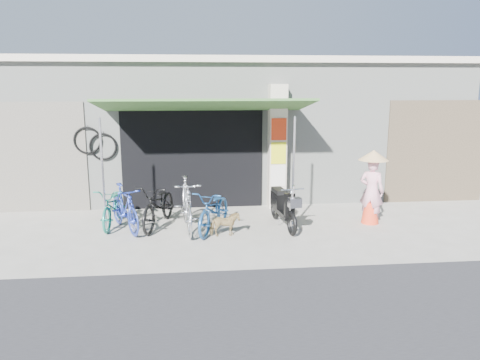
{
  "coord_description": "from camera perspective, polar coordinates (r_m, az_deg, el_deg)",
  "views": [
    {
      "loc": [
        -1.17,
        -8.69,
        3.04
      ],
      "look_at": [
        -0.2,
        1.0,
        1.0
      ],
      "focal_mm": 35.0,
      "sensor_mm": 36.0,
      "label": 1
    }
  ],
  "objects": [
    {
      "name": "neighbour_right",
      "position": [
        12.97,
        22.78,
        3.2
      ],
      "size": [
        2.6,
        0.06,
        2.6
      ],
      "primitive_type": "cube",
      "color": "brown",
      "rests_on": "ground"
    },
    {
      "name": "bike_blue",
      "position": [
        10.0,
        -13.87,
        -3.34
      ],
      "size": [
        1.12,
        1.64,
        0.96
      ],
      "primitive_type": "imported",
      "rotation": [
        0.0,
        0.0,
        0.46
      ],
      "color": "navy",
      "rests_on": "ground"
    },
    {
      "name": "shop_pillar",
      "position": [
        11.42,
        4.53,
        4.04
      ],
      "size": [
        0.42,
        0.44,
        3.0
      ],
      "color": "beige",
      "rests_on": "ground"
    },
    {
      "name": "neighbour_left",
      "position": [
        12.04,
        -24.22,
        2.48
      ],
      "size": [
        2.6,
        0.06,
        2.6
      ],
      "primitive_type": "cube",
      "color": "#6B665B",
      "rests_on": "ground"
    },
    {
      "name": "awning",
      "position": [
        10.33,
        -4.29,
        8.88
      ],
      "size": [
        4.6,
        1.88,
        2.72
      ],
      "color": "#345E2A",
      "rests_on": "ground"
    },
    {
      "name": "bike_navy",
      "position": [
        9.71,
        -3.14,
        -3.67
      ],
      "size": [
        1.19,
        1.81,
        0.9
      ],
      "primitive_type": "imported",
      "rotation": [
        0.0,
        0.0,
        -0.38
      ],
      "color": "#1D4E87",
      "rests_on": "ground"
    },
    {
      "name": "bicycle_shop",
      "position": [
        13.88,
        -0.89,
        6.85
      ],
      "size": [
        12.3,
        5.3,
        3.66
      ],
      "color": "#A4A9A1",
      "rests_on": "ground"
    },
    {
      "name": "bike_teal",
      "position": [
        10.42,
        -15.15,
        -3.09
      ],
      "size": [
        0.71,
        1.68,
        0.86
      ],
      "primitive_type": "imported",
      "rotation": [
        0.0,
        0.0,
        -0.08
      ],
      "color": "#1A7862",
      "rests_on": "ground"
    },
    {
      "name": "bike_black",
      "position": [
        10.13,
        -9.84,
        -3.01
      ],
      "size": [
        1.09,
        1.92,
        0.95
      ],
      "primitive_type": "imported",
      "rotation": [
        0.0,
        0.0,
        -0.27
      ],
      "color": "black",
      "rests_on": "ground"
    },
    {
      "name": "bike_silver",
      "position": [
        9.77,
        -6.51,
        -2.97
      ],
      "size": [
        0.7,
        1.89,
        1.11
      ],
      "primitive_type": "imported",
      "rotation": [
        0.0,
        0.0,
        0.1
      ],
      "color": "silver",
      "rests_on": "ground"
    },
    {
      "name": "street_dog",
      "position": [
        9.41,
        -1.89,
        -5.42
      ],
      "size": [
        0.62,
        0.32,
        0.5
      ],
      "primitive_type": "imported",
      "rotation": [
        0.0,
        0.0,
        1.66
      ],
      "color": "#A38356",
      "rests_on": "ground"
    },
    {
      "name": "moped",
      "position": [
        10.04,
        5.22,
        -3.23
      ],
      "size": [
        0.49,
        1.7,
        0.96
      ],
      "rotation": [
        0.0,
        0.0,
        0.11
      ],
      "color": "black",
      "rests_on": "ground"
    },
    {
      "name": "ground",
      "position": [
        9.28,
        1.86,
        -7.3
      ],
      "size": [
        80.0,
        80.0,
        0.0
      ],
      "primitive_type": "plane",
      "color": "#A29D92",
      "rests_on": "ground"
    },
    {
      "name": "nun",
      "position": [
        10.54,
        15.77,
        -0.82
      ],
      "size": [
        0.64,
        0.64,
        1.62
      ],
      "rotation": [
        0.0,
        0.0,
        2.51
      ],
      "color": "pink",
      "rests_on": "ground"
    }
  ]
}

